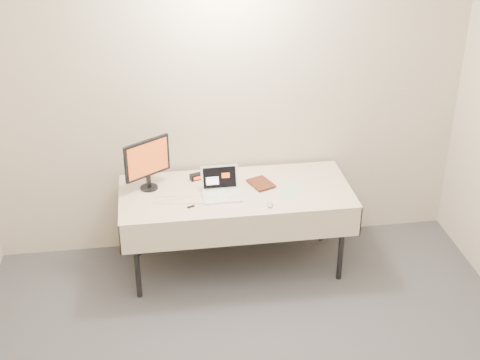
{
  "coord_description": "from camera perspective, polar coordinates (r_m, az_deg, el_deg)",
  "views": [
    {
      "loc": [
        -0.65,
        -2.6,
        3.33
      ],
      "look_at": [
        0.03,
        1.99,
        0.86
      ],
      "focal_mm": 50.0,
      "sensor_mm": 36.0,
      "label": 1
    }
  ],
  "objects": [
    {
      "name": "laptop",
      "position": [
        5.29,
        -1.64,
        -0.73
      ],
      "size": [
        0.3,
        0.28,
        0.2
      ],
      "rotation": [
        0.0,
        0.0,
        0.02
      ],
      "color": "white",
      "rests_on": "table"
    },
    {
      "name": "book",
      "position": [
        5.36,
        1.07,
        0.41
      ],
      "size": [
        0.16,
        0.08,
        0.22
      ],
      "primitive_type": "imported",
      "rotation": [
        0.0,
        0.0,
        0.38
      ],
      "color": "maroon",
      "rests_on": "table"
    },
    {
      "name": "clicker",
      "position": [
        5.15,
        2.59,
        -2.08
      ],
      "size": [
        0.06,
        0.1,
        0.02
      ],
      "primitive_type": "ellipsoid",
      "rotation": [
        0.0,
        0.0,
        -0.15
      ],
      "color": "silver",
      "rests_on": "table"
    },
    {
      "name": "monitor",
      "position": [
        5.33,
        -7.92,
        1.64
      ],
      "size": [
        0.36,
        0.25,
        0.42
      ],
      "rotation": [
        0.0,
        0.0,
        0.58
      ],
      "color": "black",
      "rests_on": "table"
    },
    {
      "name": "alarm_clock",
      "position": [
        5.53,
        -3.66,
        0.3
      ],
      "size": [
        0.13,
        0.09,
        0.05
      ],
      "rotation": [
        0.0,
        0.0,
        0.35
      ],
      "color": "black",
      "rests_on": "table"
    },
    {
      "name": "table",
      "position": [
        5.39,
        -0.37,
        -1.48
      ],
      "size": [
        1.86,
        0.81,
        0.74
      ],
      "color": "black",
      "rests_on": "ground"
    },
    {
      "name": "usb_dongle",
      "position": [
        5.14,
        -4.22,
        -2.29
      ],
      "size": [
        0.06,
        0.04,
        0.01
      ],
      "primitive_type": "cube",
      "rotation": [
        0.0,
        0.0,
        0.41
      ],
      "color": "black",
      "rests_on": "table"
    },
    {
      "name": "back_wall",
      "position": [
        5.51,
        -1.05,
        6.96
      ],
      "size": [
        4.0,
        0.1,
        2.7
      ],
      "primitive_type": "cube",
      "color": "beige",
      "rests_on": "ground"
    },
    {
      "name": "paper_form",
      "position": [
        5.38,
        4.29,
        -0.88
      ],
      "size": [
        0.2,
        0.28,
        0.0
      ],
      "primitive_type": "cube",
      "rotation": [
        0.0,
        0.0,
        -0.39
      ],
      "color": "#AAD4A9",
      "rests_on": "table"
    }
  ]
}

